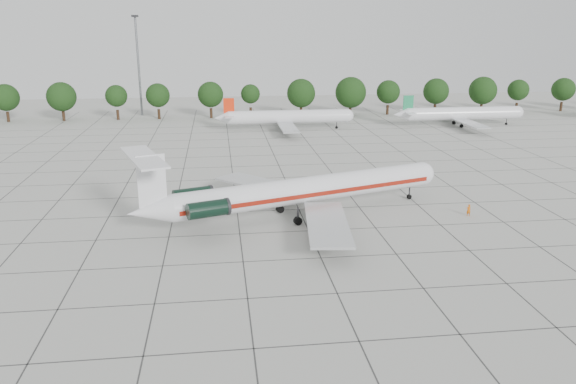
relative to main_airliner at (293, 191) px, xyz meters
name	(u,v)px	position (x,y,z in m)	size (l,w,h in m)	color
ground	(309,231)	(1.19, -4.83, -3.43)	(260.00, 260.00, 0.00)	#B3B3AB
apron_joints	(292,194)	(1.19, 10.17, -3.42)	(170.00, 170.00, 0.02)	#383838
main_airliner	(293,191)	(0.00, 0.00, 0.00)	(40.40, 30.82, 9.70)	silver
ground_crew	(469,210)	(21.90, -2.07, -2.66)	(0.56, 0.37, 1.53)	#DA610C
bg_airliner_c	(288,117)	(6.92, 60.75, -0.52)	(28.24, 27.20, 7.40)	silver
bg_airliner_d	(462,114)	(48.35, 60.61, -0.52)	(28.24, 27.20, 7.40)	silver
tree_line	(211,95)	(-10.50, 80.17, 2.56)	(249.86, 8.44, 10.22)	#332114
floodlight_mast	(138,60)	(-28.81, 87.17, 10.86)	(1.60, 1.60, 25.45)	slate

